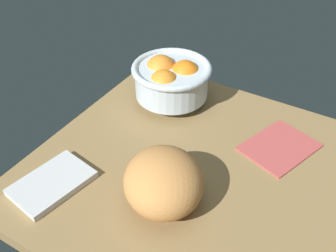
% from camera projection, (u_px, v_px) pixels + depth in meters
% --- Properties ---
extents(ground_plane, '(0.65, 0.64, 0.03)m').
position_uv_depth(ground_plane, '(190.00, 171.00, 0.86)').
color(ground_plane, olive).
extents(fruit_bowl, '(0.20, 0.20, 0.12)m').
position_uv_depth(fruit_bowl, '(171.00, 79.00, 0.99)').
color(fruit_bowl, silver).
rests_on(fruit_bowl, ground).
extents(bread_loaf, '(0.22, 0.22, 0.10)m').
position_uv_depth(bread_loaf, '(163.00, 181.00, 0.74)').
color(bread_loaf, '#CA8747').
rests_on(bread_loaf, ground).
extents(napkin_folded, '(0.19, 0.17, 0.01)m').
position_uv_depth(napkin_folded, '(280.00, 146.00, 0.89)').
color(napkin_folded, '#B94C4A').
rests_on(napkin_folded, ground).
extents(napkin_spare, '(0.17, 0.13, 0.01)m').
position_uv_depth(napkin_spare, '(52.00, 183.00, 0.80)').
color(napkin_spare, silver).
rests_on(napkin_spare, ground).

